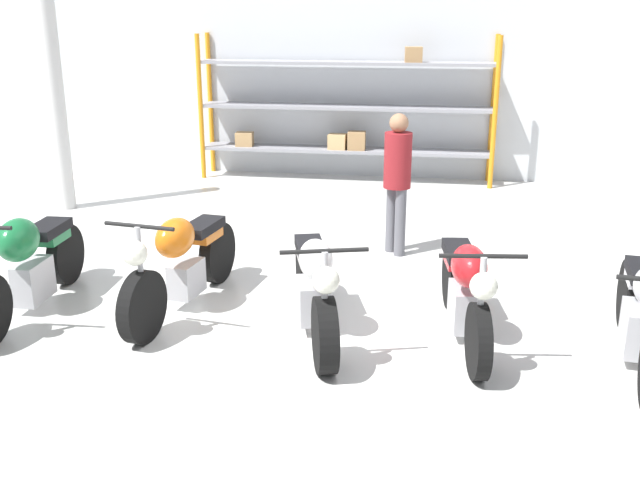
{
  "coord_description": "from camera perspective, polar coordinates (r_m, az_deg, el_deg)",
  "views": [
    {
      "loc": [
        1.03,
        -5.98,
        2.78
      ],
      "look_at": [
        0.0,
        0.4,
        0.7
      ],
      "focal_mm": 40.0,
      "sensor_mm": 36.0,
      "label": 1
    }
  ],
  "objects": [
    {
      "name": "motorcycle_white",
      "position": [
        6.35,
        -0.43,
        -3.74
      ],
      "size": [
        0.9,
        2.1,
        1.03
      ],
      "rotation": [
        0.0,
        0.0,
        -1.29
      ],
      "color": "black",
      "rests_on": "ground_plane"
    },
    {
      "name": "support_pillar",
      "position": [
        10.91,
        -20.58,
        11.59
      ],
      "size": [
        0.28,
        0.28,
        3.6
      ],
      "color": "silver",
      "rests_on": "ground_plane"
    },
    {
      "name": "motorcycle_green",
      "position": [
        7.34,
        -22.32,
        -1.68
      ],
      "size": [
        0.61,
        2.15,
        1.08
      ],
      "rotation": [
        0.0,
        0.0,
        -1.53
      ],
      "color": "black",
      "rests_on": "ground_plane"
    },
    {
      "name": "person_browsing",
      "position": [
        8.37,
        6.21,
        5.36
      ],
      "size": [
        0.45,
        0.45,
        1.68
      ],
      "rotation": [
        0.0,
        0.0,
        3.82
      ],
      "color": "#595960",
      "rests_on": "ground_plane"
    },
    {
      "name": "back_wall",
      "position": [
        12.46,
        4.53,
        13.28
      ],
      "size": [
        30.0,
        0.08,
        3.6
      ],
      "color": "silver",
      "rests_on": "ground_plane"
    },
    {
      "name": "shelving_rack",
      "position": [
        12.2,
        1.94,
        10.4
      ],
      "size": [
        4.97,
        0.63,
        2.43
      ],
      "color": "orange",
      "rests_on": "ground_plane"
    },
    {
      "name": "ground_plane",
      "position": [
        6.67,
        -0.55,
        -6.78
      ],
      "size": [
        30.0,
        30.0,
        0.0
      ],
      "primitive_type": "plane",
      "color": "silver"
    },
    {
      "name": "motorcycle_red",
      "position": [
        6.34,
        11.55,
        -3.86
      ],
      "size": [
        0.67,
        2.04,
        1.02
      ],
      "rotation": [
        0.0,
        0.0,
        -1.44
      ],
      "color": "black",
      "rests_on": "ground_plane"
    },
    {
      "name": "motorcycle_orange",
      "position": [
        6.96,
        -10.99,
        -1.66
      ],
      "size": [
        0.66,
        2.18,
        1.06
      ],
      "rotation": [
        0.0,
        0.0,
        -1.71
      ],
      "color": "black",
      "rests_on": "ground_plane"
    }
  ]
}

